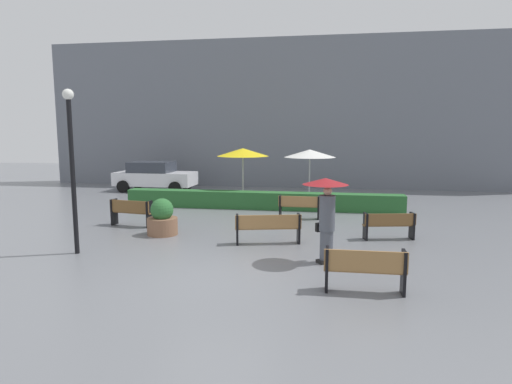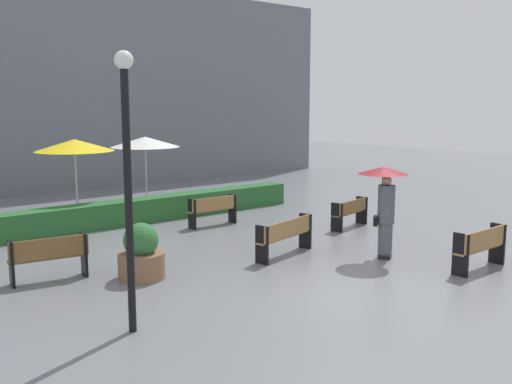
{
  "view_description": "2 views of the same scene",
  "coord_description": "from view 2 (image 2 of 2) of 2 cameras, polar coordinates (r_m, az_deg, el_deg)",
  "views": [
    {
      "loc": [
        2.44,
        -9.16,
        3.21
      ],
      "look_at": [
        0.22,
        4.26,
        1.29
      ],
      "focal_mm": 30.56,
      "sensor_mm": 36.0,
      "label": 1
    },
    {
      "loc": [
        -8.02,
        -6.72,
        3.51
      ],
      "look_at": [
        -0.1,
        2.84,
        1.58
      ],
      "focal_mm": 40.67,
      "sensor_mm": 36.0,
      "label": 2
    }
  ],
  "objects": [
    {
      "name": "bench_far_right",
      "position": [
        16.54,
        9.3,
        -1.88
      ],
      "size": [
        1.55,
        0.64,
        0.8
      ],
      "color": "brown",
      "rests_on": "ground"
    },
    {
      "name": "pedestrian_with_umbrella",
      "position": [
        13.35,
        12.51,
        -0.41
      ],
      "size": [
        1.11,
        1.11,
        2.08
      ],
      "color": "#4C515B",
      "rests_on": "ground"
    },
    {
      "name": "bench_far_left",
      "position": [
        12.17,
        -19.69,
        -5.89
      ],
      "size": [
        1.53,
        0.56,
        0.89
      ],
      "color": "brown",
      "rests_on": "ground"
    },
    {
      "name": "lamp_post",
      "position": [
        8.79,
        -12.54,
        2.55
      ],
      "size": [
        0.28,
        0.28,
        4.25
      ],
      "color": "black",
      "rests_on": "ground"
    },
    {
      "name": "building_facade",
      "position": [
        24.1,
        -20.5,
        9.8
      ],
      "size": [
        28.0,
        1.2,
        8.31
      ],
      "primitive_type": "cube",
      "color": "slate",
      "rests_on": "ground"
    },
    {
      "name": "hedge_strip",
      "position": [
        17.29,
        -12.22,
        -1.91
      ],
      "size": [
        11.44,
        0.7,
        0.71
      ],
      "primitive_type": "cube",
      "color": "#28602D",
      "rests_on": "ground"
    },
    {
      "name": "bench_mid_center",
      "position": [
        13.35,
        2.98,
        -4.15
      ],
      "size": [
        1.89,
        0.73,
        0.86
      ],
      "color": "#9E7242",
      "rests_on": "ground"
    },
    {
      "name": "bench_near_right",
      "position": [
        13.12,
        21.3,
        -4.94
      ],
      "size": [
        1.61,
        0.36,
        0.89
      ],
      "color": "#9E7242",
      "rests_on": "ground"
    },
    {
      "name": "ground_plane",
      "position": [
        11.03,
        10.01,
        -9.86
      ],
      "size": [
        60.0,
        60.0,
        0.0
      ],
      "primitive_type": "plane",
      "color": "slate"
    },
    {
      "name": "planter_pot",
      "position": [
        11.9,
        -11.22,
        -6.07
      ],
      "size": [
        0.94,
        0.94,
        1.14
      ],
      "color": "brown",
      "rests_on": "ground"
    },
    {
      "name": "bench_back_row",
      "position": [
        16.61,
        -4.22,
        -1.63
      ],
      "size": [
        1.52,
        0.35,
        0.84
      ],
      "color": "#9E7242",
      "rests_on": "ground"
    },
    {
      "name": "patio_umbrella_yellow",
      "position": [
        17.84,
        -17.41,
        4.4
      ],
      "size": [
        2.29,
        2.29,
        2.44
      ],
      "color": "silver",
      "rests_on": "ground"
    },
    {
      "name": "patio_umbrella_white",
      "position": [
        20.04,
        -10.85,
        4.86
      ],
      "size": [
        2.33,
        2.33,
        2.36
      ],
      "color": "silver",
      "rests_on": "ground"
    }
  ]
}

